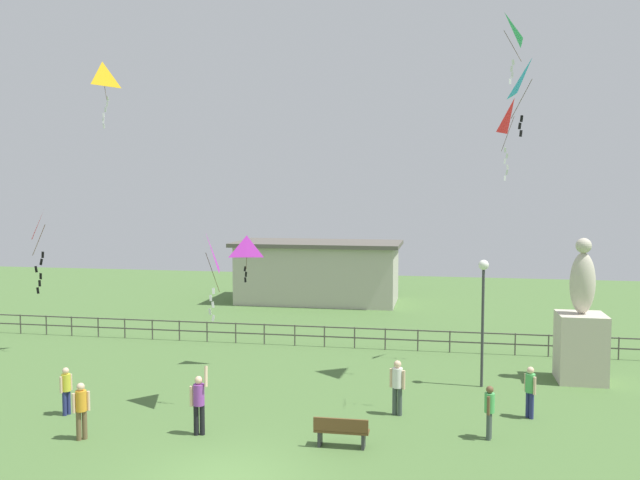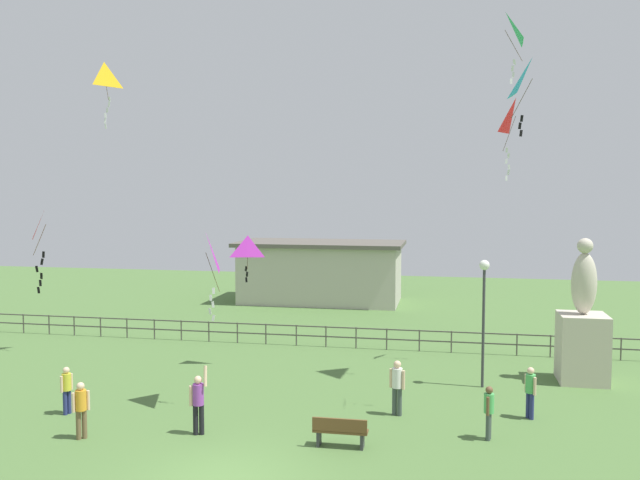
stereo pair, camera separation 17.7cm
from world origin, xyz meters
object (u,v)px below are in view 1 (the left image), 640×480
Objects in this scene: person_2 at (81,407)px; kite_3 at (504,32)px; kite_5 at (532,81)px; kite_2 at (45,228)px; person_5 at (199,400)px; person_0 at (489,409)px; kite_1 at (247,248)px; park_bench at (341,431)px; person_3 at (66,388)px; person_4 at (530,389)px; lamppost at (483,295)px; kite_6 at (514,119)px; person_1 at (397,384)px; statue_monument at (581,334)px; kite_0 at (206,255)px; kite_4 at (103,77)px.

kite_3 reaches higher than person_2.
kite_5 is at bearing -81.34° from kite_3.
person_5 is at bearing -8.56° from kite_2.
person_0 is 0.84× the size of kite_1.
park_bench is 10.17m from kite_1.
person_3 is 14.40m from person_4.
lamppost reaches higher than park_bench.
kite_1 is at bearing -169.89° from kite_6.
kite_1 reaches higher than person_4.
kite_6 is at bearing 88.89° from kite_5.
kite_1 is at bearing 174.84° from kite_3.
person_1 reaches higher than person_2.
kite_2 is at bearing -149.59° from kite_6.
kite_6 reaches higher than park_bench.
person_0 reaches higher than park_bench.
person_1 is 1.06× the size of person_2.
person_4 is 0.80× the size of person_5.
person_0 is 0.67× the size of kite_5.
lamppost is 2.27× the size of person_5.
person_2 is (-11.37, -7.25, -2.37)m from lamppost.
lamppost is at bearing 52.13° from person_1.
statue_monument is 18.88m from kite_2.
kite_0 is at bearing -176.04° from person_1.
kite_2 reaches higher than kite_0.
kite_5 is at bearing 171.25° from person_4.
park_bench is 0.83× the size of kite_1.
kite_5 is at bearing -119.23° from statue_monument.
lamppost is 1.75× the size of kite_2.
person_5 is at bearing -146.96° from statue_monument.
person_0 is (-0.08, -5.11, -2.43)m from lamppost.
kite_6 reaches higher than person_3.
kite_6 is at bearing 80.94° from person_0.
person_0 is 2.43m from person_4.
kite_2 is (-4.38, -6.79, 1.12)m from kite_1.
kite_2 is at bearing -161.69° from kite_0.
person_2 is at bearing -169.27° from person_0.
person_0 is 0.57× the size of kite_4.
lamppost reaches higher than person_5.
person_0 reaches higher than person_3.
kite_5 is (16.24, -4.37, -1.34)m from kite_4.
person_3 reaches higher than park_bench.
kite_1 is (-0.25, 5.26, -0.24)m from kite_0.
kite_5 is (-2.50, -4.47, 8.53)m from statue_monument.
person_0 is 8.25m from person_5.
person_2 is at bearing -39.51° from kite_2.
kite_3 is (8.82, 6.70, 11.52)m from person_5.
kite_5 is 6.20m from kite_6.
person_0 is at bearing -123.78° from person_4.
person_5 is 0.75× the size of kite_4.
kite_6 is (16.36, 1.81, -1.82)m from kite_4.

